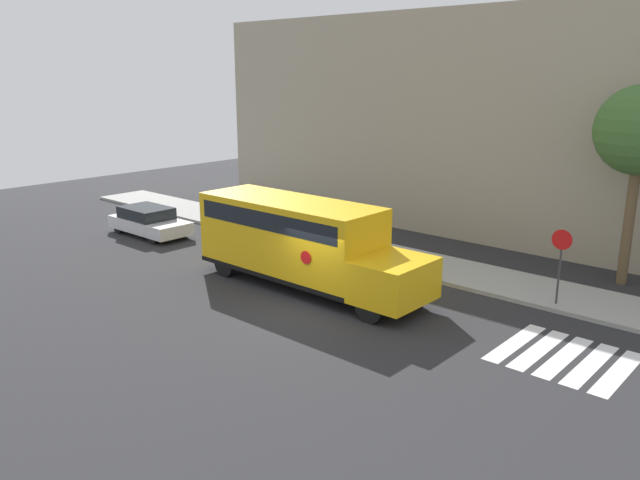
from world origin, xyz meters
TOP-DOWN VIEW (x-y plane):
  - ground_plane at (0.00, 0.00)m, footprint 60.00×60.00m
  - sidewalk_strip at (0.00, 6.50)m, footprint 44.00×3.00m
  - building_backdrop at (0.00, 13.00)m, footprint 32.00×4.00m
  - crosswalk_stripes at (7.61, 2.00)m, footprint 3.30×3.20m
  - school_bus at (-1.85, 1.52)m, footprint 9.17×2.57m
  - parked_car at (-12.25, 2.08)m, footprint 4.37×1.86m
  - stop_sign at (5.98, 5.48)m, footprint 0.66×0.10m

SIDE VIEW (x-z plane):
  - ground_plane at x=0.00m, z-range 0.00..0.00m
  - crosswalk_stripes at x=7.61m, z-range 0.00..0.01m
  - sidewalk_strip at x=0.00m, z-range 0.00..0.15m
  - parked_car at x=-12.25m, z-range 0.00..1.33m
  - stop_sign at x=5.98m, z-range 0.41..3.07m
  - school_bus at x=-1.85m, z-range 0.21..3.31m
  - building_backdrop at x=0.00m, z-range 0.00..10.27m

